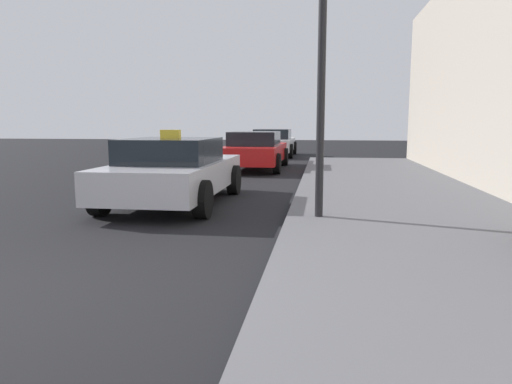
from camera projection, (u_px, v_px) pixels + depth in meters
The scene contains 5 objects.
ground_plane at pixel (20, 307), 4.00m from camera, with size 80.00×80.00×0.00m, color black.
street_lamp at pixel (323, 22), 6.71m from camera, with size 0.36×0.36×4.13m.
car_silver at pixel (174, 171), 9.00m from camera, with size 2.01×4.23×1.43m.
car_red at pixel (255, 150), 15.82m from camera, with size 1.97×4.53×1.27m.
car_white at pixel (273, 142), 22.13m from camera, with size 2.04×4.35×1.27m.
Camera 1 is at (2.54, -3.49, 1.55)m, focal length 32.91 mm.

